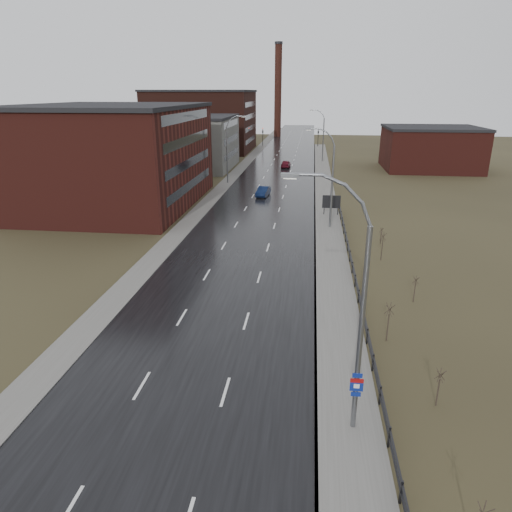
% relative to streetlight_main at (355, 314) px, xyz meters
% --- Properties ---
extents(ground, '(320.00, 320.00, 0.00)m').
position_rel_streetlight_main_xyz_m(ground, '(-8.47, -2.00, -6.06)').
color(ground, '#2D2819').
rests_on(ground, ground).
extents(road, '(14.00, 300.00, 0.06)m').
position_rel_streetlight_main_xyz_m(road, '(-8.47, 58.00, -6.03)').
color(road, black).
rests_on(road, ground).
extents(sidewalk_right, '(3.20, 180.00, 0.18)m').
position_rel_streetlight_main_xyz_m(sidewalk_right, '(0.13, 33.00, -5.97)').
color(sidewalk_right, '#595651').
rests_on(sidewalk_right, ground).
extents(curb_right, '(0.16, 180.00, 0.18)m').
position_rel_streetlight_main_xyz_m(curb_right, '(-1.39, 33.00, -5.97)').
color(curb_right, slate).
rests_on(curb_right, ground).
extents(sidewalk_left, '(2.40, 260.00, 0.12)m').
position_rel_streetlight_main_xyz_m(sidewalk_left, '(-16.67, 58.00, -6.00)').
color(sidewalk_left, '#595651').
rests_on(sidewalk_left, ground).
extents(warehouse_near, '(22.44, 28.56, 13.50)m').
position_rel_streetlight_main_xyz_m(warehouse_near, '(-29.46, 43.00, 0.70)').
color(warehouse_near, '#471914').
rests_on(warehouse_near, ground).
extents(warehouse_mid, '(16.32, 20.40, 10.50)m').
position_rel_streetlight_main_xyz_m(warehouse_mid, '(-26.46, 76.00, -0.80)').
color(warehouse_mid, slate).
rests_on(warehouse_mid, ground).
extents(warehouse_far, '(26.52, 24.48, 15.50)m').
position_rel_streetlight_main_xyz_m(warehouse_far, '(-31.47, 106.00, 1.70)').
color(warehouse_far, '#331611').
rests_on(warehouse_far, ground).
extents(building_right, '(18.36, 16.32, 8.50)m').
position_rel_streetlight_main_xyz_m(building_right, '(21.83, 80.00, -1.80)').
color(building_right, '#471914').
rests_on(building_right, ground).
extents(smokestack, '(2.70, 2.70, 30.70)m').
position_rel_streetlight_main_xyz_m(smokestack, '(-14.47, 148.00, 9.44)').
color(smokestack, '#331611').
rests_on(smokestack, ground).
extents(streetlight_main, '(3.91, 0.29, 12.11)m').
position_rel_streetlight_main_xyz_m(streetlight_main, '(0.00, 0.00, 0.00)').
color(streetlight_main, slate).
rests_on(streetlight_main, ground).
extents(streetlight_right_mid, '(3.36, 0.28, 11.35)m').
position_rel_streetlight_main_xyz_m(streetlight_right_mid, '(0.03, 34.00, -0.22)').
color(streetlight_right_mid, slate).
rests_on(streetlight_right_mid, ground).
extents(streetlight_left, '(3.36, 0.28, 11.35)m').
position_rel_streetlight_main_xyz_m(streetlight_left, '(-16.17, 60.00, -0.22)').
color(streetlight_left, slate).
rests_on(streetlight_left, ground).
extents(streetlight_right_far, '(3.36, 0.28, 11.35)m').
position_rel_streetlight_main_xyz_m(streetlight_right_far, '(0.03, 88.00, -0.22)').
color(streetlight_right_far, slate).
rests_on(streetlight_right_far, ground).
extents(guardrail, '(0.10, 53.05, 1.10)m').
position_rel_streetlight_main_xyz_m(guardrail, '(1.83, 16.32, -5.35)').
color(guardrail, black).
rests_on(guardrail, ground).
extents(shrub_b, '(0.51, 0.53, 2.12)m').
position_rel_streetlight_main_xyz_m(shrub_b, '(4.69, 2.25, -4.93)').
color(shrub_b, '#382D23').
rests_on(shrub_b, ground).
extents(shrub_c, '(0.62, 0.65, 2.61)m').
position_rel_streetlight_main_xyz_m(shrub_c, '(3.13, 8.54, -4.67)').
color(shrub_c, '#382D23').
rests_on(shrub_c, ground).
extents(shrub_d, '(0.50, 0.52, 2.08)m').
position_rel_streetlight_main_xyz_m(shrub_d, '(6.02, 14.67, -4.96)').
color(shrub_d, '#382D23').
rests_on(shrub_d, ground).
extents(shrub_e, '(0.65, 0.68, 2.75)m').
position_rel_streetlight_main_xyz_m(shrub_e, '(4.81, 23.67, -4.60)').
color(shrub_e, '#382D23').
rests_on(shrub_e, ground).
extents(shrub_f, '(0.42, 0.44, 1.74)m').
position_rel_streetlight_main_xyz_m(shrub_f, '(5.45, 28.86, -5.14)').
color(shrub_f, '#382D23').
rests_on(shrub_f, ground).
extents(billboard, '(2.29, 0.17, 2.70)m').
position_rel_streetlight_main_xyz_m(billboard, '(0.63, 39.65, -4.26)').
color(billboard, black).
rests_on(billboard, ground).
extents(traffic_light_left, '(0.58, 2.73, 5.30)m').
position_rel_streetlight_main_xyz_m(traffic_light_left, '(-16.47, 118.00, -1.46)').
color(traffic_light_left, black).
rests_on(traffic_light_left, ground).
extents(traffic_light_right, '(0.58, 2.73, 5.30)m').
position_rel_streetlight_main_xyz_m(traffic_light_right, '(-0.47, 118.00, -1.46)').
color(traffic_light_right, black).
rests_on(traffic_light_right, ground).
extents(car_near, '(2.03, 4.52, 1.44)m').
position_rel_streetlight_main_xyz_m(car_near, '(-9.21, 50.19, -5.34)').
color(car_near, '#0A1636').
rests_on(car_near, ground).
extents(car_far, '(1.96, 4.56, 1.53)m').
position_rel_streetlight_main_xyz_m(car_far, '(-7.41, 78.45, -5.29)').
color(car_far, '#530D1A').
rests_on(car_far, ground).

